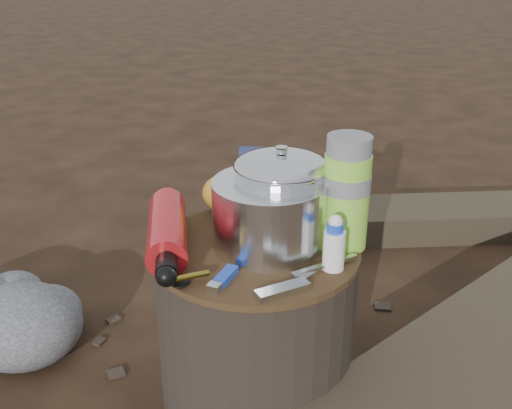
% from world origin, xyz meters
% --- Properties ---
extents(ground, '(60.00, 60.00, 0.00)m').
position_xyz_m(ground, '(0.00, 0.00, 0.00)').
color(ground, black).
rests_on(ground, ground).
extents(stump, '(0.42, 0.42, 0.38)m').
position_xyz_m(stump, '(0.00, 0.00, 0.19)').
color(stump, black).
rests_on(stump, ground).
extents(log_small, '(1.23, 0.60, 0.10)m').
position_xyz_m(log_small, '(0.49, 0.99, 0.05)').
color(log_small, '#392F22').
rests_on(log_small, ground).
extents(foil_windscreen, '(0.23, 0.23, 0.14)m').
position_xyz_m(foil_windscreen, '(0.02, 0.02, 0.45)').
color(foil_windscreen, silver).
rests_on(foil_windscreen, stump).
extents(camping_pot, '(0.19, 0.19, 0.19)m').
position_xyz_m(camping_pot, '(0.04, 0.06, 0.48)').
color(camping_pot, silver).
rests_on(camping_pot, stump).
extents(fuel_bottle, '(0.19, 0.33, 0.08)m').
position_xyz_m(fuel_bottle, '(-0.17, -0.04, 0.42)').
color(fuel_bottle, red).
rests_on(fuel_bottle, stump).
extents(thermos, '(0.09, 0.09, 0.23)m').
position_xyz_m(thermos, '(0.17, 0.05, 0.50)').
color(thermos, '#8AD33A').
rests_on(thermos, stump).
extents(travel_mug, '(0.08, 0.08, 0.11)m').
position_xyz_m(travel_mug, '(0.13, 0.12, 0.44)').
color(travel_mug, black).
rests_on(travel_mug, stump).
extents(stuff_sack, '(0.13, 0.11, 0.09)m').
position_xyz_m(stuff_sack, '(-0.09, 0.15, 0.43)').
color(stuff_sack, '#BB831E').
rests_on(stuff_sack, stump).
extents(food_pouch, '(0.12, 0.05, 0.15)m').
position_xyz_m(food_pouch, '(-0.02, 0.18, 0.46)').
color(food_pouch, navy).
rests_on(food_pouch, stump).
extents(lighter, '(0.04, 0.09, 0.02)m').
position_xyz_m(lighter, '(-0.02, -0.14, 0.39)').
color(lighter, blue).
rests_on(lighter, stump).
extents(multitool, '(0.09, 0.09, 0.01)m').
position_xyz_m(multitool, '(0.09, -0.15, 0.39)').
color(multitool, silver).
rests_on(multitool, stump).
extents(pot_grabber, '(0.12, 0.14, 0.01)m').
position_xyz_m(pot_grabber, '(0.14, -0.06, 0.39)').
color(pot_grabber, silver).
rests_on(pot_grabber, stump).
extents(spork, '(0.10, 0.13, 0.01)m').
position_xyz_m(spork, '(-0.13, -0.12, 0.39)').
color(spork, black).
rests_on(spork, stump).
extents(squeeze_bottle, '(0.04, 0.04, 0.10)m').
position_xyz_m(squeeze_bottle, '(0.16, -0.04, 0.43)').
color(squeeze_bottle, white).
rests_on(squeeze_bottle, stump).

